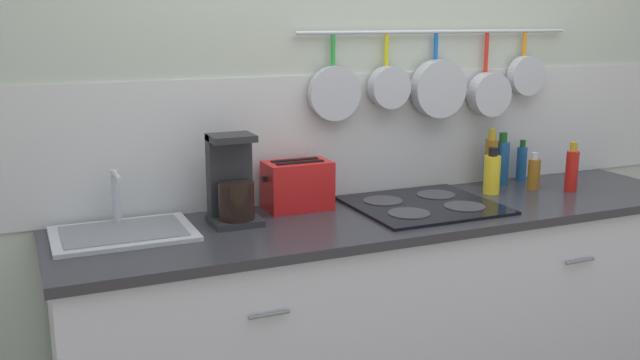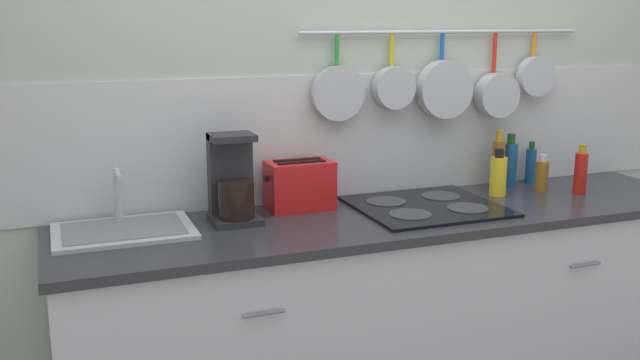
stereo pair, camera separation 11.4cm
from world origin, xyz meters
name	(u,v)px [view 2 (the right image)]	position (x,y,z in m)	size (l,w,h in m)	color
wall_back	(367,114)	(0.00, 0.35, 1.28)	(7.20, 0.16, 2.60)	#B2BCA8
cabinet_base	(399,329)	(0.00, 0.00, 0.45)	(2.60, 0.59, 0.90)	silver
countertop	(402,217)	(0.00, 0.00, 0.92)	(2.64, 0.61, 0.03)	#2D2D33
sink_basin	(123,228)	(-1.04, 0.12, 0.95)	(0.48, 0.35, 0.21)	#B7BABF
coffee_maker	(233,186)	(-0.64, 0.12, 1.07)	(0.18, 0.18, 0.33)	#262628
toaster	(300,185)	(-0.35, 0.20, 1.03)	(0.27, 0.16, 0.20)	red
cooktop	(426,206)	(0.13, 0.03, 0.94)	(0.56, 0.52, 0.01)	black
bottle_hot_sauce	(498,175)	(0.51, 0.11, 1.03)	(0.07, 0.07, 0.20)	yellow
bottle_cooking_wine	(498,163)	(0.59, 0.22, 1.05)	(0.06, 0.06, 0.26)	#8C5919
bottle_sesame_oil	(510,163)	(0.66, 0.23, 1.04)	(0.06, 0.06, 0.24)	navy
bottle_dish_soap	(542,175)	(0.73, 0.10, 1.01)	(0.05, 0.05, 0.16)	#8C5919
bottle_olive_oil	(531,165)	(0.79, 0.26, 1.02)	(0.05, 0.05, 0.19)	navy
bottle_vinegar	(581,172)	(0.85, 0.00, 1.03)	(0.05, 0.05, 0.22)	red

